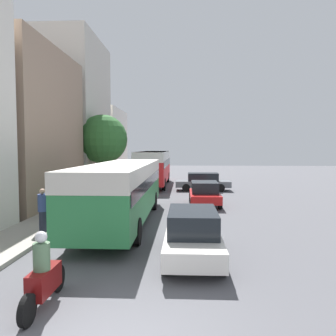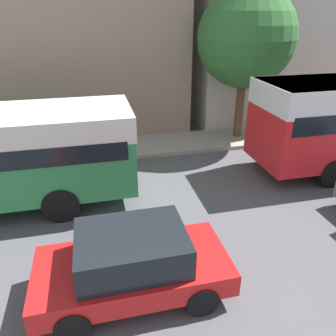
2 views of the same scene
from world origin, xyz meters
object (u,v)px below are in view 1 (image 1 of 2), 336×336
bus_lead (122,184)px  car_far_curb (205,193)px  pedestrian_walking_away (43,210)px  bus_following (154,164)px  car_crossing (203,181)px  car_distant (193,234)px  pedestrian_near_curb (119,178)px  motorcycle_behind_lead (43,277)px

bus_lead → car_far_curb: bus_lead is taller
car_far_curb → pedestrian_walking_away: (-6.93, -7.29, 0.29)m
bus_following → car_crossing: bus_following is taller
car_far_curb → bus_lead: bearing=-129.6°
bus_lead → car_crossing: bearing=69.8°
car_distant → pedestrian_walking_away: pedestrian_walking_away is taller
car_crossing → bus_following: bearing=-125.9°
pedestrian_walking_away → pedestrian_near_curb: bearing=89.6°
bus_lead → car_distant: size_ratio=2.53×
bus_following → pedestrian_walking_away: bus_following is taller
bus_following → car_far_curb: size_ratio=2.80×
motorcycle_behind_lead → pedestrian_walking_away: (-2.59, 5.86, 0.36)m
car_distant → pedestrian_near_curb: pedestrian_near_curb is taller
bus_following → motorcycle_behind_lead: 23.37m
motorcycle_behind_lead → pedestrian_near_curb: 20.67m
bus_following → car_far_curb: 11.04m
car_crossing → pedestrian_walking_away: bearing=-26.8°
car_crossing → car_distant: bearing=-4.3°
motorcycle_behind_lead → pedestrian_near_curb: (-2.48, 20.52, 0.33)m
car_distant → motorcycle_behind_lead: bearing=-134.8°
bus_lead → pedestrian_near_curb: (-2.69, 12.35, -0.83)m
bus_lead → pedestrian_near_curb: bus_lead is taller
pedestrian_near_curb → pedestrian_walking_away: (-0.11, -14.66, 0.04)m
bus_lead → motorcycle_behind_lead: (-0.21, -8.17, -1.15)m
motorcycle_behind_lead → car_far_curb: (4.34, 13.15, 0.07)m
car_far_curb → car_distant: 9.81m
bus_lead → motorcycle_behind_lead: size_ratio=4.96×
pedestrian_near_curb → pedestrian_walking_away: bearing=-90.4°
car_distant → pedestrian_walking_away: bearing=157.5°
car_far_curb → car_distant: bearing=-95.7°
car_crossing → car_far_curb: bearing=-2.4°
car_distant → pedestrian_near_curb: (-5.85, 17.13, 0.20)m
bus_lead → pedestrian_walking_away: bus_lead is taller
car_far_curb → pedestrian_near_curb: pedestrian_near_curb is taller
car_distant → car_far_curb: bearing=84.3°
bus_lead → car_crossing: bus_lead is taller
bus_following → car_crossing: (4.36, -3.16, -1.30)m
motorcycle_behind_lead → bus_following: bearing=89.3°
bus_lead → pedestrian_walking_away: bearing=-140.5°
car_crossing → car_distant: size_ratio=1.02×
car_crossing → pedestrian_walking_away: 16.03m
car_distant → bus_following: bearing=98.8°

